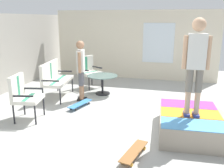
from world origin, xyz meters
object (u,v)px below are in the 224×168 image
(patio_bench, at_px, (54,76))
(person_watching, at_px, (81,66))
(skate_ramp, at_px, (191,123))
(patio_chair_near_house, at_px, (88,69))
(skateboard_by_bench, at_px, (80,104))
(patio_chair_by_wall, at_px, (23,93))
(skateboard_spare, at_px, (134,152))
(patio_table, at_px, (102,81))
(person_skater, at_px, (196,60))

(patio_bench, height_order, person_watching, person_watching)
(skate_ramp, xyz_separation_m, patio_chair_near_house, (2.66, 3.15, 0.40))
(patio_bench, xyz_separation_m, patio_chair_near_house, (1.28, -0.54, -0.00))
(patio_chair_near_house, xyz_separation_m, skateboard_by_bench, (-1.86, -0.47, -0.53))
(patio_chair_near_house, relative_size, person_watching, 0.62)
(patio_bench, xyz_separation_m, skateboard_by_bench, (-0.58, -1.01, -0.53))
(patio_bench, bearing_deg, patio_chair_by_wall, -176.15)
(skate_ramp, height_order, patio_chair_by_wall, patio_chair_by_wall)
(skateboard_spare, bearing_deg, skateboard_by_bench, 42.10)
(patio_chair_by_wall, distance_m, skateboard_spare, 2.84)
(person_watching, relative_size, skateboard_spare, 1.98)
(patio_chair_by_wall, bearing_deg, skateboard_spare, -108.44)
(skate_ramp, xyz_separation_m, skateboard_spare, (-1.13, 0.93, -0.13))
(person_watching, distance_m, skateboard_by_bench, 1.04)
(patio_chair_by_wall, height_order, person_watching, person_watching)
(skate_ramp, xyz_separation_m, patio_bench, (1.38, 3.68, 0.40))
(skate_ramp, bearing_deg, person_watching, 64.68)
(person_watching, relative_size, skateboard_by_bench, 1.98)
(patio_chair_near_house, bearing_deg, patio_chair_by_wall, 171.67)
(patio_chair_by_wall, bearing_deg, skateboard_by_bench, -40.68)
(skateboard_by_bench, xyz_separation_m, skateboard_spare, (-1.93, -1.74, 0.00))
(skateboard_by_bench, height_order, skateboard_spare, same)
(patio_table, bearing_deg, person_watching, 150.66)
(patio_chair_near_house, relative_size, skateboard_spare, 1.24)
(person_watching, distance_m, skateboard_spare, 3.25)
(patio_bench, distance_m, patio_chair_near_house, 1.39)
(person_skater, bearing_deg, skateboard_spare, 137.76)
(person_skater, relative_size, skateboard_spare, 2.18)
(patio_table, relative_size, skateboard_by_bench, 1.09)
(person_watching, relative_size, person_skater, 0.91)
(patio_bench, bearing_deg, skateboard_spare, -132.38)
(patio_chair_near_house, distance_m, person_skater, 4.28)
(patio_chair_by_wall, bearing_deg, person_skater, -88.13)
(patio_bench, distance_m, patio_table, 1.41)
(patio_chair_near_house, bearing_deg, skateboard_spare, -149.67)
(person_watching, bearing_deg, skateboard_spare, -142.29)
(patio_chair_by_wall, xyz_separation_m, person_watching, (1.60, -0.73, 0.33))
(skate_ramp, height_order, person_skater, person_skater)
(patio_table, xyz_separation_m, person_skater, (-2.17, -2.44, 1.08))
(skate_ramp, relative_size, person_watching, 1.11)
(skateboard_by_bench, bearing_deg, person_watching, 17.54)
(person_watching, xyz_separation_m, person_skater, (-1.48, -2.82, 0.54))
(patio_chair_near_house, height_order, patio_table, patio_chair_near_house)
(patio_bench, xyz_separation_m, patio_table, (0.66, -1.22, -0.21))
(patio_table, xyz_separation_m, person_watching, (-0.69, 0.39, 0.54))
(patio_table, relative_size, person_watching, 0.55)
(skate_ramp, xyz_separation_m, person_skater, (-0.14, 0.02, 1.27))
(patio_chair_near_house, height_order, person_watching, person_watching)
(patio_chair_by_wall, bearing_deg, patio_bench, 3.85)
(skate_ramp, distance_m, patio_chair_near_house, 4.14)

